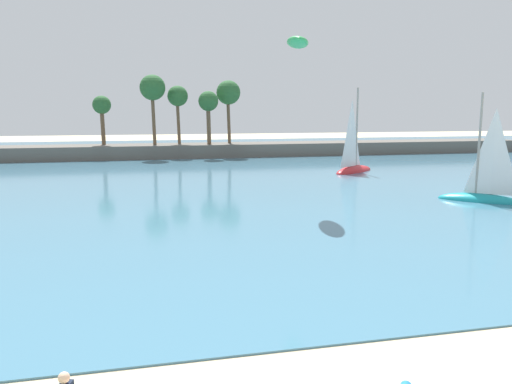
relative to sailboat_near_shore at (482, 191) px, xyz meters
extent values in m
cube|color=teal|center=(-20.79, 30.18, -0.75)|extent=(220.00, 96.23, 0.06)
cube|color=#605B54|center=(-20.79, 38.30, 0.12)|extent=(107.27, 6.00, 1.80)
cylinder|color=brown|center=(-17.86, 39.17, 4.22)|extent=(0.61, 0.62, 6.42)
sphere|color=#285B2D|center=(-17.86, 39.17, 7.42)|extent=(2.75, 2.75, 2.75)
cylinder|color=brown|center=(-14.06, 36.74, 3.87)|extent=(0.67, 0.82, 5.73)
sphere|color=#285B2D|center=(-14.06, 36.74, 6.72)|extent=(2.63, 2.63, 2.63)
cylinder|color=brown|center=(-21.18, 37.82, 4.73)|extent=(0.59, 0.67, 7.45)
sphere|color=#285B2D|center=(-21.18, 37.82, 8.45)|extent=(3.31, 3.31, 3.31)
cylinder|color=brown|center=(-27.73, 39.36, 3.62)|extent=(0.59, 0.75, 5.24)
sphere|color=#285B2D|center=(-27.73, 39.36, 6.23)|extent=(2.38, 2.38, 2.38)
cylinder|color=brown|center=(-11.06, 38.53, 4.46)|extent=(0.68, 0.60, 6.91)
sphere|color=#285B2D|center=(-11.06, 38.53, 7.91)|extent=(3.27, 3.27, 3.27)
sphere|color=beige|center=(-24.49, -20.92, 0.78)|extent=(0.21, 0.21, 0.21)
ellipsoid|color=teal|center=(-0.09, 0.08, -0.72)|extent=(5.21, 4.92, 1.10)
cylinder|color=gray|center=(-0.30, 0.27, 3.28)|extent=(0.17, 0.17, 6.90)
pyramid|color=white|center=(0.40, -0.36, 2.76)|extent=(1.96, 1.78, 5.86)
ellipsoid|color=red|center=(-1.66, 17.72, -0.72)|extent=(6.16, 5.32, 1.26)
cylinder|color=gray|center=(-1.41, 17.91, 3.85)|extent=(0.19, 0.19, 7.88)
pyramid|color=white|center=(-2.26, 17.26, 3.26)|extent=(2.37, 1.87, 6.70)
ellipsoid|color=green|center=(-13.09, 1.41, 9.75)|extent=(2.23, 4.14, 0.79)
camera|label=1|loc=(-22.99, -29.82, 5.53)|focal=35.13mm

